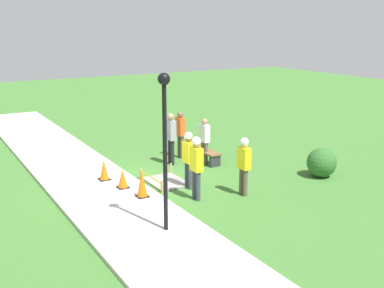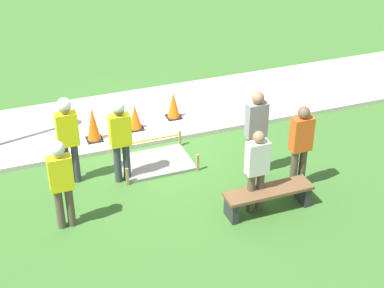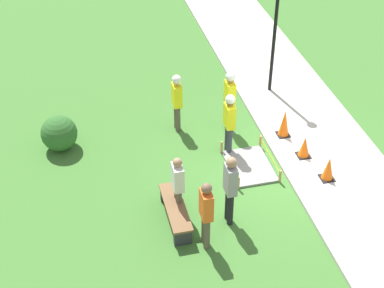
% 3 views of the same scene
% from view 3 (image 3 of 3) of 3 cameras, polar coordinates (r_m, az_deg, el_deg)
% --- Properties ---
extents(ground_plane, '(60.00, 60.00, 0.00)m').
position_cam_3_polar(ground_plane, '(15.11, 8.47, -2.15)').
color(ground_plane, '#3D702D').
extents(sidewalk, '(28.00, 2.71, 0.10)m').
position_cam_3_polar(sidewalk, '(15.57, 13.15, -1.22)').
color(sidewalk, '#BCB7AD').
rests_on(sidewalk, ground_plane).
extents(wet_concrete_patch, '(1.51, 1.11, 0.37)m').
position_cam_3_polar(wet_concrete_patch, '(14.97, 5.60, -2.13)').
color(wet_concrete_patch, gray).
rests_on(wet_concrete_patch, ground_plane).
extents(traffic_cone_near_patch, '(0.34, 0.34, 0.64)m').
position_cam_3_polar(traffic_cone_near_patch, '(14.60, 13.09, -2.32)').
color(traffic_cone_near_patch, black).
rests_on(traffic_cone_near_patch, sidewalk).
extents(traffic_cone_far_patch, '(0.34, 0.34, 0.58)m').
position_cam_3_polar(traffic_cone_far_patch, '(15.22, 10.85, -0.27)').
color(traffic_cone_far_patch, black).
rests_on(traffic_cone_far_patch, sidewalk).
extents(traffic_cone_sidewalk_edge, '(0.34, 0.34, 0.77)m').
position_cam_3_polar(traffic_cone_sidewalk_edge, '(15.82, 8.94, 2.01)').
color(traffic_cone_sidewalk_edge, black).
rests_on(traffic_cone_sidewalk_edge, sidewalk).
extents(park_bench, '(1.65, 0.44, 0.45)m').
position_cam_3_polar(park_bench, '(13.27, -1.61, -6.45)').
color(park_bench, '#2D2D33').
rests_on(park_bench, ground_plane).
extents(worker_supervisor, '(0.40, 0.26, 1.81)m').
position_cam_3_polar(worker_supervisor, '(15.65, 3.67, 4.67)').
color(worker_supervisor, '#383D47').
rests_on(worker_supervisor, ground_plane).
extents(worker_assistant, '(0.40, 0.25, 1.73)m').
position_cam_3_polar(worker_assistant, '(14.86, 3.65, 2.45)').
color(worker_assistant, '#383D47').
rests_on(worker_assistant, ground_plane).
extents(worker_trainee, '(0.40, 0.25, 1.70)m').
position_cam_3_polar(worker_trainee, '(15.69, -1.48, 4.48)').
color(worker_trainee, brown).
rests_on(worker_trainee, ground_plane).
extents(bystander_in_orange_shirt, '(0.40, 0.23, 1.73)m').
position_cam_3_polar(bystander_in_orange_shirt, '(12.28, 1.38, -6.56)').
color(bystander_in_orange_shirt, brown).
rests_on(bystander_in_orange_shirt, ground_plane).
extents(bystander_in_gray_shirt, '(0.40, 0.22, 1.62)m').
position_cam_3_polar(bystander_in_gray_shirt, '(13.04, -1.39, -3.87)').
color(bystander_in_gray_shirt, brown).
rests_on(bystander_in_gray_shirt, ground_plane).
extents(bystander_in_white_shirt, '(0.40, 0.24, 1.82)m').
position_cam_3_polar(bystander_in_white_shirt, '(12.81, 3.73, -4.09)').
color(bystander_in_white_shirt, black).
rests_on(bystander_in_white_shirt, ground_plane).
extents(lamppost_near, '(0.28, 0.28, 3.67)m').
position_cam_3_polar(lamppost_near, '(16.80, 8.18, 12.33)').
color(lamppost_near, black).
rests_on(lamppost_near, sidewalk).
extents(shrub_rounded_near, '(0.95, 0.95, 0.95)m').
position_cam_3_polar(shrub_rounded_near, '(15.66, -12.76, 1.03)').
color(shrub_rounded_near, '#2D6028').
rests_on(shrub_rounded_near, ground_plane).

